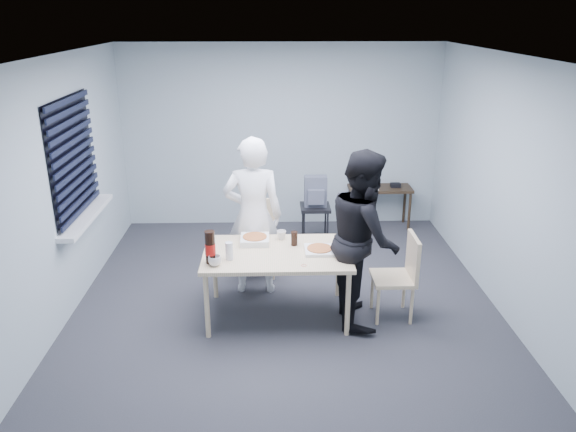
{
  "coord_description": "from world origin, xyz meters",
  "views": [
    {
      "loc": [
        -0.13,
        -5.4,
        2.99
      ],
      "look_at": [
        0.03,
        0.1,
        0.97
      ],
      "focal_mm": 35.0,
      "sensor_mm": 36.0,
      "label": 1
    }
  ],
  "objects_px": {
    "soda_bottle": "(210,248)",
    "person_black": "(364,238)",
    "backpack": "(316,192)",
    "mug_b": "(281,235)",
    "dining_table": "(277,257)",
    "chair_far": "(259,231)",
    "mug_a": "(215,261)",
    "person_white": "(253,216)",
    "stool": "(315,214)",
    "side_table": "(380,192)",
    "chair_right": "(402,271)"
  },
  "relations": [
    {
      "from": "person_black",
      "to": "side_table",
      "type": "distance_m",
      "value": 2.69
    },
    {
      "from": "soda_bottle",
      "to": "chair_far",
      "type": "bearing_deg",
      "value": 71.97
    },
    {
      "from": "dining_table",
      "to": "stool",
      "type": "relative_size",
      "value": 2.7
    },
    {
      "from": "person_white",
      "to": "side_table",
      "type": "height_order",
      "value": "person_white"
    },
    {
      "from": "chair_far",
      "to": "side_table",
      "type": "height_order",
      "value": "chair_far"
    },
    {
      "from": "chair_right",
      "to": "mug_b",
      "type": "bearing_deg",
      "value": 162.3
    },
    {
      "from": "soda_bottle",
      "to": "person_black",
      "type": "bearing_deg",
      "value": 6.8
    },
    {
      "from": "person_black",
      "to": "mug_a",
      "type": "distance_m",
      "value": 1.48
    },
    {
      "from": "person_white",
      "to": "soda_bottle",
      "type": "xyz_separation_m",
      "value": [
        -0.39,
        -0.82,
        -0.01
      ]
    },
    {
      "from": "person_white",
      "to": "mug_a",
      "type": "bearing_deg",
      "value": 68.93
    },
    {
      "from": "mug_a",
      "to": "soda_bottle",
      "type": "bearing_deg",
      "value": 123.54
    },
    {
      "from": "dining_table",
      "to": "soda_bottle",
      "type": "bearing_deg",
      "value": -159.42
    },
    {
      "from": "stool",
      "to": "chair_right",
      "type": "bearing_deg",
      "value": -69.37
    },
    {
      "from": "person_black",
      "to": "chair_far",
      "type": "bearing_deg",
      "value": 43.24
    },
    {
      "from": "dining_table",
      "to": "mug_b",
      "type": "xyz_separation_m",
      "value": [
        0.05,
        0.33,
        0.11
      ]
    },
    {
      "from": "mug_b",
      "to": "soda_bottle",
      "type": "bearing_deg",
      "value": -140.3
    },
    {
      "from": "person_white",
      "to": "person_black",
      "type": "height_order",
      "value": "same"
    },
    {
      "from": "mug_b",
      "to": "person_black",
      "type": "bearing_deg",
      "value": -25.92
    },
    {
      "from": "side_table",
      "to": "mug_a",
      "type": "relative_size",
      "value": 7.33
    },
    {
      "from": "person_white",
      "to": "soda_bottle",
      "type": "relative_size",
      "value": 5.49
    },
    {
      "from": "chair_right",
      "to": "dining_table",
      "type": "bearing_deg",
      "value": 177.5
    },
    {
      "from": "stool",
      "to": "backpack",
      "type": "distance_m",
      "value": 0.31
    },
    {
      "from": "person_white",
      "to": "mug_b",
      "type": "bearing_deg",
      "value": 140.35
    },
    {
      "from": "chair_right",
      "to": "side_table",
      "type": "relative_size",
      "value": 0.99
    },
    {
      "from": "person_black",
      "to": "backpack",
      "type": "relative_size",
      "value": 4.29
    },
    {
      "from": "chair_right",
      "to": "backpack",
      "type": "bearing_deg",
      "value": 110.76
    },
    {
      "from": "chair_right",
      "to": "person_white",
      "type": "distance_m",
      "value": 1.68
    },
    {
      "from": "mug_a",
      "to": "soda_bottle",
      "type": "distance_m",
      "value": 0.13
    },
    {
      "from": "side_table",
      "to": "backpack",
      "type": "bearing_deg",
      "value": -146.85
    },
    {
      "from": "mug_b",
      "to": "dining_table",
      "type": "bearing_deg",
      "value": -98.74
    },
    {
      "from": "person_white",
      "to": "backpack",
      "type": "xyz_separation_m",
      "value": [
        0.78,
        1.3,
        -0.14
      ]
    },
    {
      "from": "person_white",
      "to": "backpack",
      "type": "height_order",
      "value": "person_white"
    },
    {
      "from": "stool",
      "to": "mug_a",
      "type": "bearing_deg",
      "value": -117.08
    },
    {
      "from": "person_black",
      "to": "backpack",
      "type": "height_order",
      "value": "person_black"
    },
    {
      "from": "backpack",
      "to": "side_table",
      "type": "bearing_deg",
      "value": 18.84
    },
    {
      "from": "stool",
      "to": "person_black",
      "type": "bearing_deg",
      "value": -80.45
    },
    {
      "from": "stool",
      "to": "person_white",
      "type": "bearing_deg",
      "value": -120.82
    },
    {
      "from": "dining_table",
      "to": "person_white",
      "type": "bearing_deg",
      "value": 113.35
    },
    {
      "from": "stool",
      "to": "mug_b",
      "type": "bearing_deg",
      "value": -107.07
    },
    {
      "from": "side_table",
      "to": "backpack",
      "type": "relative_size",
      "value": 2.19
    },
    {
      "from": "person_white",
      "to": "stool",
      "type": "xyz_separation_m",
      "value": [
        0.78,
        1.31,
        -0.45
      ]
    },
    {
      "from": "chair_far",
      "to": "dining_table",
      "type": "bearing_deg",
      "value": -79.0
    },
    {
      "from": "mug_a",
      "to": "dining_table",
      "type": "bearing_deg",
      "value": 27.18
    },
    {
      "from": "dining_table",
      "to": "chair_far",
      "type": "distance_m",
      "value": 1.1
    },
    {
      "from": "person_white",
      "to": "mug_a",
      "type": "xyz_separation_m",
      "value": [
        -0.34,
        -0.89,
        -0.12
      ]
    },
    {
      "from": "person_black",
      "to": "side_table",
      "type": "relative_size",
      "value": 1.96
    },
    {
      "from": "chair_right",
      "to": "soda_bottle",
      "type": "relative_size",
      "value": 2.76
    },
    {
      "from": "chair_right",
      "to": "mug_b",
      "type": "distance_m",
      "value": 1.3
    },
    {
      "from": "mug_a",
      "to": "backpack",
      "type": "bearing_deg",
      "value": 62.79
    },
    {
      "from": "chair_far",
      "to": "side_table",
      "type": "xyz_separation_m",
      "value": [
        1.72,
        1.45,
        0.01
      ]
    }
  ]
}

